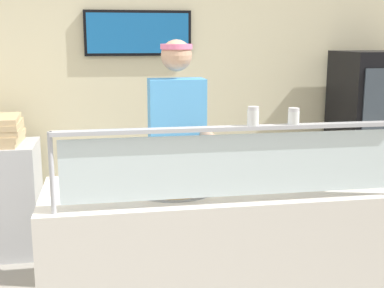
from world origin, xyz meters
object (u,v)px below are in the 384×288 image
object	(u,v)px
parmesan_shaker	(253,117)
worker_figure	(178,150)
pizza_tray	(173,187)
drink_fridge	(373,141)
pizza_server	(165,184)
pepper_flake_shaker	(294,117)

from	to	relation	value
parmesan_shaker	worker_figure	bearing A→B (deg)	102.37
pizza_tray	drink_fridge	world-z (taller)	drink_fridge
pizza_server	parmesan_shaker	distance (m)	0.63
pizza_tray	pepper_flake_shaker	xyz separation A→B (m)	(0.57, -0.29, 0.42)
worker_figure	parmesan_shaker	bearing A→B (deg)	-77.63
pizza_tray	pizza_server	xyz separation A→B (m)	(-0.04, -0.02, 0.02)
pizza_tray	pizza_server	world-z (taller)	pizza_server
pizza_server	pepper_flake_shaker	world-z (taller)	pepper_flake_shaker
pizza_server	worker_figure	xyz separation A→B (m)	(0.18, 0.76, 0.02)
parmesan_shaker	drink_fridge	size ratio (longest dim) A/B	0.06
pizza_server	pepper_flake_shaker	distance (m)	0.78
parmesan_shaker	pepper_flake_shaker	xyz separation A→B (m)	(0.21, 0.00, -0.01)
pizza_tray	pepper_flake_shaker	distance (m)	0.76
parmesan_shaker	pepper_flake_shaker	distance (m)	0.21
pepper_flake_shaker	worker_figure	xyz separation A→B (m)	(-0.43, 1.02, -0.38)
parmesan_shaker	pepper_flake_shaker	size ratio (longest dim) A/B	1.14
parmesan_shaker	worker_figure	xyz separation A→B (m)	(-0.22, 1.02, -0.38)
pepper_flake_shaker	worker_figure	distance (m)	1.17
parmesan_shaker	pepper_flake_shaker	world-z (taller)	parmesan_shaker
drink_fridge	pepper_flake_shaker	bearing A→B (deg)	-128.75
pizza_server	parmesan_shaker	size ratio (longest dim) A/B	2.94
pizza_tray	pizza_server	size ratio (longest dim) A/B	1.66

